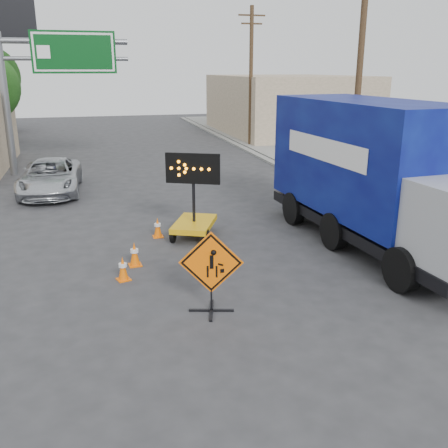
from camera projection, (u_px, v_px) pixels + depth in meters
name	position (u px, v px, depth m)	size (l,w,h in m)	color
ground	(241.00, 328.00, 10.35)	(100.00, 100.00, 0.00)	#2D2D30
curb_right	(289.00, 171.00, 25.95)	(0.40, 60.00, 0.12)	gray
sidewalk_right	(329.00, 168.00, 26.52)	(4.00, 60.00, 0.15)	gray
building_right_far	(286.00, 105.00, 40.54)	(10.00, 14.00, 4.60)	#CAAE92
highway_gantry	(47.00, 70.00, 24.26)	(6.18, 0.38, 6.90)	slate
utility_pole_near	(359.00, 80.00, 20.16)	(1.80, 0.26, 9.00)	#49351F
utility_pole_far	(251.00, 76.00, 33.06)	(1.80, 0.26, 9.00)	#49351F
construction_sign	(211.00, 270.00, 10.76)	(1.36, 0.98, 1.86)	black
arrow_board	(194.00, 218.00, 15.79)	(1.82, 2.19, 2.69)	#DBA10C
pickup_truck	(51.00, 177.00, 21.31)	(2.38, 5.17, 1.44)	silver
box_truck	(376.00, 183.00, 14.67)	(3.30, 9.13, 4.27)	black
cone_a	(123.00, 268.00, 12.60)	(0.40, 0.40, 0.63)	#FC6505
cone_b	(135.00, 254.00, 13.53)	(0.37, 0.37, 0.67)	#FC6505
cone_c	(158.00, 227.00, 15.84)	(0.33, 0.33, 0.64)	#FC6505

